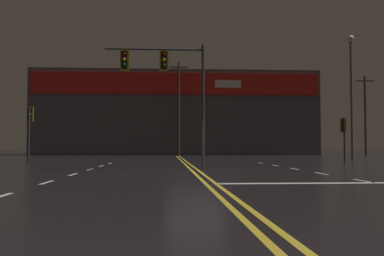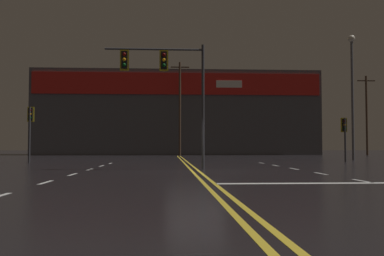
{
  "view_description": "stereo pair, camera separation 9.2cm",
  "coord_description": "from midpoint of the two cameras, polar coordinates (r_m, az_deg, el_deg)",
  "views": [
    {
      "loc": [
        -1.29,
        -18.44,
        1.08
      ],
      "look_at": [
        0.0,
        2.91,
        2.0
      ],
      "focal_mm": 40.0,
      "sensor_mm": 36.0,
      "label": 1
    },
    {
      "loc": [
        -1.19,
        -18.44,
        1.08
      ],
      "look_at": [
        0.0,
        2.91,
        2.0
      ],
      "focal_mm": 40.0,
      "sensor_mm": 36.0,
      "label": 2
    }
  ],
  "objects": [
    {
      "name": "utility_pole_row",
      "position": [
        50.82,
        -2.0,
        2.42
      ],
      "size": [
        47.53,
        0.26,
        11.14
      ],
      "color": "#4C3828",
      "rests_on": "ground"
    },
    {
      "name": "ground_plane",
      "position": [
        18.51,
        0.65,
        -5.81
      ],
      "size": [
        200.0,
        200.0,
        0.0
      ],
      "primitive_type": "plane",
      "color": "black"
    },
    {
      "name": "streetlight_median_approach",
      "position": [
        36.59,
        20.65,
        5.94
      ],
      "size": [
        0.56,
        0.56,
        9.99
      ],
      "color": "#59595E",
      "rests_on": "ground"
    },
    {
      "name": "traffic_signal_median",
      "position": [
        20.59,
        -3.66,
        7.28
      ],
      "size": [
        4.76,
        0.36,
        5.97
      ],
      "color": "#38383D",
      "rests_on": "ground"
    },
    {
      "name": "road_markings",
      "position": [
        17.47,
        3.85,
        -5.99
      ],
      "size": [
        14.42,
        60.0,
        0.01
      ],
      "color": "gold",
      "rests_on": "ground"
    },
    {
      "name": "building_backdrop",
      "position": [
        57.42,
        -1.95,
        1.79
      ],
      "size": [
        36.03,
        10.23,
        10.65
      ],
      "color": "#4C4C51",
      "rests_on": "ground"
    },
    {
      "name": "traffic_signal_corner_northwest",
      "position": [
        30.12,
        -20.68,
        0.81
      ],
      "size": [
        0.42,
        0.36,
        3.7
      ],
      "color": "#38383D",
      "rests_on": "ground"
    },
    {
      "name": "traffic_signal_corner_northeast",
      "position": [
        31.12,
        19.73,
        -0.21
      ],
      "size": [
        0.42,
        0.36,
        3.05
      ],
      "color": "#38383D",
      "rests_on": "ground"
    }
  ]
}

